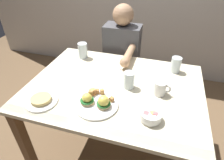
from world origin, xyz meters
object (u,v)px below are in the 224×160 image
at_px(fork, 115,64).
at_px(water_glass_near, 176,66).
at_px(water_glass_far, 83,52).
at_px(water_glass_extra, 129,81).
at_px(fruit_bowl, 151,116).
at_px(side_plate, 41,100).
at_px(dining_table, 115,97).
at_px(eggs_benedict_plate, 96,102).
at_px(coffee_mug, 160,88).
at_px(diner_person, 121,56).

height_order(fork, water_glass_near, water_glass_near).
xyz_separation_m(water_glass_near, water_glass_far, (-0.77, 0.01, 0.00)).
bearing_deg(fork, water_glass_extra, -57.19).
bearing_deg(fruit_bowl, side_plate, -176.02).
relative_size(dining_table, side_plate, 6.00).
relative_size(fruit_bowl, side_plate, 0.60).
bearing_deg(eggs_benedict_plate, water_glass_near, 50.31).
xyz_separation_m(water_glass_far, side_plate, (-0.01, -0.62, -0.04)).
bearing_deg(eggs_benedict_plate, fruit_bowl, -4.57).
bearing_deg(side_plate, dining_table, 37.91).
relative_size(fork, water_glass_extra, 1.06).
relative_size(fruit_bowl, fork, 0.95).
height_order(dining_table, water_glass_extra, water_glass_extra).
relative_size(fruit_bowl, water_glass_extra, 1.01).
distance_m(coffee_mug, side_plate, 0.76).
bearing_deg(eggs_benedict_plate, dining_table, 77.61).
height_order(dining_table, fork, fork).
distance_m(dining_table, fruit_bowl, 0.40).
distance_m(water_glass_near, side_plate, 0.99).
bearing_deg(fruit_bowl, water_glass_extra, 124.72).
height_order(eggs_benedict_plate, water_glass_extra, water_glass_extra).
bearing_deg(dining_table, eggs_benedict_plate, -102.39).
bearing_deg(dining_table, fork, 105.32).
height_order(fork, diner_person, diner_person).
height_order(coffee_mug, diner_person, diner_person).
distance_m(fork, water_glass_far, 0.31).
bearing_deg(coffee_mug, dining_table, 178.46).
distance_m(fork, water_glass_near, 0.47).
relative_size(eggs_benedict_plate, water_glass_extra, 2.28).
bearing_deg(water_glass_far, water_glass_near, -0.42).
distance_m(water_glass_near, water_glass_extra, 0.42).
bearing_deg(fork, diner_person, 94.80).
distance_m(dining_table, diner_person, 0.61).
height_order(dining_table, diner_person, diner_person).
xyz_separation_m(water_glass_near, side_plate, (-0.78, -0.61, -0.04)).
relative_size(eggs_benedict_plate, diner_person, 0.24).
xyz_separation_m(fruit_bowl, side_plate, (-0.67, -0.05, -0.02)).
distance_m(dining_table, water_glass_extra, 0.19).
bearing_deg(eggs_benedict_plate, side_plate, -167.83).
height_order(fruit_bowl, side_plate, fruit_bowl).
bearing_deg(fruit_bowl, fork, 123.77).
bearing_deg(diner_person, eggs_benedict_plate, -86.40).
height_order(coffee_mug, water_glass_far, water_glass_far).
relative_size(water_glass_extra, side_plate, 0.59).
xyz_separation_m(coffee_mug, water_glass_extra, (-0.21, 0.01, 0.00)).
bearing_deg(fork, side_plate, -118.50).
relative_size(fruit_bowl, water_glass_near, 1.01).
xyz_separation_m(dining_table, fork, (-0.08, 0.27, 0.11)).
relative_size(water_glass_near, diner_person, 0.10).
height_order(dining_table, water_glass_far, water_glass_far).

